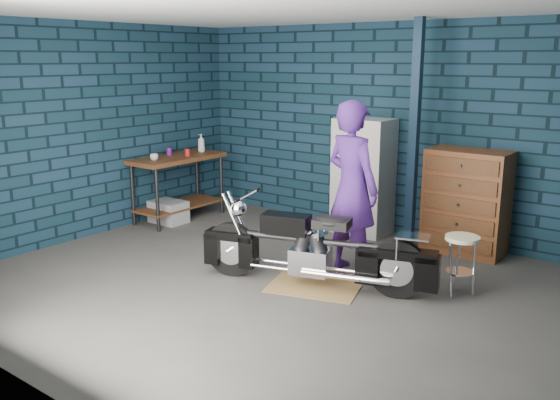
# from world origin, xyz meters

# --- Properties ---
(ground) EXTENTS (6.00, 6.00, 0.00)m
(ground) POSITION_xyz_m (0.00, 0.00, 0.00)
(ground) COLOR #454240
(ground) RESTS_ON ground
(room_walls) EXTENTS (6.02, 5.01, 2.71)m
(room_walls) POSITION_xyz_m (0.00, 0.55, 1.90)
(room_walls) COLOR #0F2733
(room_walls) RESTS_ON ground
(support_post) EXTENTS (0.10, 0.10, 2.70)m
(support_post) POSITION_xyz_m (0.55, 1.95, 1.35)
(support_post) COLOR #13273C
(support_post) RESTS_ON ground
(workbench) EXTENTS (0.60, 1.40, 0.91)m
(workbench) POSITION_xyz_m (-2.68, 1.25, 0.46)
(workbench) COLOR brown
(workbench) RESTS_ON ground
(drip_mat) EXTENTS (1.06, 0.91, 0.01)m
(drip_mat) POSITION_xyz_m (0.32, 0.27, 0.00)
(drip_mat) COLOR brown
(drip_mat) RESTS_ON ground
(motorcycle) EXTENTS (2.13, 1.13, 0.91)m
(motorcycle) POSITION_xyz_m (0.32, 0.27, 0.45)
(motorcycle) COLOR black
(motorcycle) RESTS_ON ground
(person) EXTENTS (0.76, 0.60, 1.84)m
(person) POSITION_xyz_m (0.37, 0.87, 0.92)
(person) COLOR #462079
(person) RESTS_ON ground
(storage_bin) EXTENTS (0.49, 0.35, 0.31)m
(storage_bin) POSITION_xyz_m (-2.66, 1.02, 0.15)
(storage_bin) COLOR gray
(storage_bin) RESTS_ON ground
(locker) EXTENTS (0.70, 0.50, 1.50)m
(locker) POSITION_xyz_m (-0.26, 2.23, 0.75)
(locker) COLOR beige
(locker) RESTS_ON ground
(tool_chest) EXTENTS (0.92, 0.51, 1.23)m
(tool_chest) POSITION_xyz_m (1.12, 2.23, 0.61)
(tool_chest) COLOR brown
(tool_chest) RESTS_ON ground
(shop_stool) EXTENTS (0.36, 0.36, 0.60)m
(shop_stool) POSITION_xyz_m (1.57, 0.93, 0.30)
(shop_stool) COLOR beige
(shop_stool) RESTS_ON ground
(cup_a) EXTENTS (0.14, 0.14, 0.09)m
(cup_a) POSITION_xyz_m (-2.67, 0.82, 0.95)
(cup_a) COLOR beige
(cup_a) RESTS_ON workbench
(mug_purple) EXTENTS (0.10, 0.10, 0.11)m
(mug_purple) POSITION_xyz_m (-2.83, 1.24, 0.97)
(mug_purple) COLOR #541A68
(mug_purple) RESTS_ON workbench
(mug_red) EXTENTS (0.08, 0.08, 0.10)m
(mug_red) POSITION_xyz_m (-2.56, 1.33, 0.96)
(mug_red) COLOR #A71D16
(mug_red) RESTS_ON workbench
(bottle) EXTENTS (0.10, 0.10, 0.26)m
(bottle) POSITION_xyz_m (-2.69, 1.74, 1.04)
(bottle) COLOR gray
(bottle) RESTS_ON workbench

